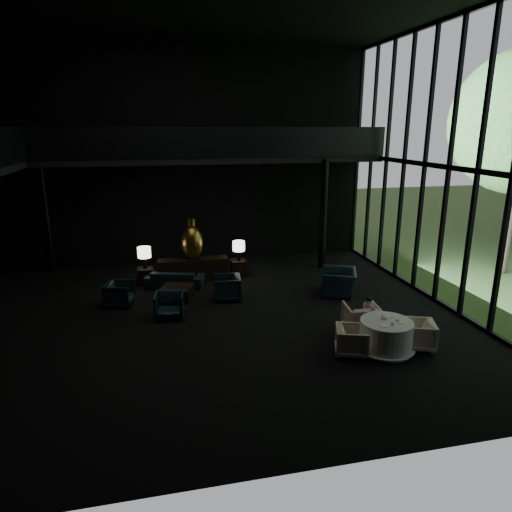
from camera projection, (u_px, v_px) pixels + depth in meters
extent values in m
cube|color=black|center=(207.00, 320.00, 12.45)|extent=(14.00, 12.00, 0.02)
cube|color=black|center=(185.00, 157.00, 17.00)|extent=(14.00, 0.04, 8.00)
cube|color=black|center=(255.00, 217.00, 5.73)|extent=(14.00, 0.04, 8.00)
cube|color=black|center=(215.00, 159.00, 16.27)|extent=(12.00, 2.00, 0.25)
cube|color=black|center=(219.00, 142.00, 15.17)|extent=(12.00, 0.06, 1.00)
cylinder|color=black|center=(46.00, 217.00, 16.20)|extent=(0.24, 0.24, 4.00)
cylinder|color=black|center=(323.00, 215.00, 16.68)|extent=(0.24, 0.24, 4.00)
cylinder|color=#382D23|center=(511.00, 205.00, 15.99)|extent=(0.36, 0.36, 4.90)
cube|color=black|center=(193.00, 269.00, 15.70)|extent=(2.38, 0.54, 0.76)
ellipsoid|color=#B27035|center=(192.00, 242.00, 15.45)|extent=(0.74, 0.74, 1.14)
cylinder|color=#B27035|center=(191.00, 222.00, 15.26)|extent=(0.25, 0.25, 0.23)
cube|color=black|center=(146.00, 276.00, 15.30)|extent=(0.50, 0.50, 0.55)
cylinder|color=black|center=(145.00, 263.00, 15.16)|extent=(0.13, 0.13, 0.38)
cylinder|color=white|center=(144.00, 252.00, 15.06)|extent=(0.43, 0.43, 0.35)
cube|color=black|center=(239.00, 268.00, 16.13)|extent=(0.52, 0.52, 0.58)
cylinder|color=black|center=(239.00, 256.00, 15.92)|extent=(0.13, 0.13, 0.37)
cylinder|color=white|center=(239.00, 246.00, 15.82)|extent=(0.42, 0.42, 0.34)
imported|color=black|center=(175.00, 277.00, 15.02)|extent=(1.77, 0.96, 0.66)
imported|color=black|center=(119.00, 293.00, 13.42)|extent=(0.85, 0.88, 0.77)
imported|color=black|center=(227.00, 286.00, 13.91)|extent=(0.85, 0.90, 0.84)
imported|color=#13252C|center=(170.00, 304.00, 12.56)|extent=(0.89, 0.84, 0.82)
imported|color=black|center=(339.00, 276.00, 14.31)|extent=(1.29, 1.55, 1.15)
cube|color=black|center=(177.00, 293.00, 13.97)|extent=(1.13, 1.13, 0.39)
cylinder|color=white|center=(386.00, 336.00, 10.68)|extent=(1.22, 1.22, 0.75)
cone|color=white|center=(385.00, 349.00, 10.77)|extent=(1.38, 1.38, 0.10)
imported|color=beige|center=(361.00, 316.00, 11.63)|extent=(0.97, 0.92, 0.90)
imported|color=beige|center=(418.00, 334.00, 10.82)|extent=(0.86, 0.89, 0.73)
imported|color=beige|center=(352.00, 340.00, 10.53)|extent=(0.83, 0.86, 0.71)
cylinder|color=pink|center=(368.00, 311.00, 11.50)|extent=(0.25, 0.25, 0.36)
sphere|color=#D8A884|center=(369.00, 301.00, 11.42)|extent=(0.18, 0.18, 0.18)
ellipsoid|color=black|center=(369.00, 299.00, 11.42)|extent=(0.19, 0.19, 0.13)
cylinder|color=white|center=(384.00, 325.00, 10.34)|extent=(0.30, 0.30, 0.01)
cylinder|color=white|center=(390.00, 315.00, 10.89)|extent=(0.32, 0.32, 0.02)
cylinder|color=white|center=(401.00, 322.00, 10.51)|extent=(0.19, 0.19, 0.01)
cylinder|color=white|center=(398.00, 320.00, 10.57)|extent=(0.09, 0.09, 0.06)
ellipsoid|color=white|center=(385.00, 317.00, 10.70)|extent=(0.17, 0.17, 0.09)
cylinder|color=#99999E|center=(392.00, 324.00, 10.34)|extent=(0.07, 0.07, 0.08)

